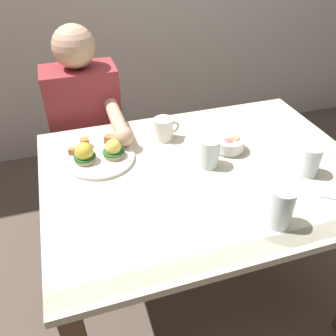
{
  "coord_description": "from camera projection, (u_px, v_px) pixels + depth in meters",
  "views": [
    {
      "loc": [
        -0.46,
        -0.97,
        1.54
      ],
      "look_at": [
        -0.15,
        0.0,
        0.78
      ],
      "focal_mm": 37.8,
      "sensor_mm": 36.0,
      "label": 1
    }
  ],
  "objects": [
    {
      "name": "dining_table",
      "position": [
        204.0,
        191.0,
        1.39
      ],
      "size": [
        1.2,
        0.9,
        0.74
      ],
      "color": "beige",
      "rests_on": "ground_plane"
    },
    {
      "name": "diner_person",
      "position": [
        88.0,
        128.0,
        1.75
      ],
      "size": [
        0.34,
        0.54,
        1.14
      ],
      "color": "#33333D",
      "rests_on": "ground_plane"
    },
    {
      "name": "coffee_mug",
      "position": [
        164.0,
        128.0,
        1.48
      ],
      "size": [
        0.11,
        0.08,
        0.09
      ],
      "color": "white",
      "rests_on": "dining_table"
    },
    {
      "name": "water_glass_extra",
      "position": [
        209.0,
        154.0,
        1.32
      ],
      "size": [
        0.08,
        0.08,
        0.11
      ],
      "color": "silver",
      "rests_on": "dining_table"
    },
    {
      "name": "fruit_bowl",
      "position": [
        229.0,
        144.0,
        1.41
      ],
      "size": [
        0.12,
        0.12,
        0.06
      ],
      "color": "white",
      "rests_on": "dining_table"
    },
    {
      "name": "water_glass_far",
      "position": [
        280.0,
        210.0,
        1.07
      ],
      "size": [
        0.08,
        0.08,
        0.13
      ],
      "color": "silver",
      "rests_on": "dining_table"
    },
    {
      "name": "eggs_benedict_plate",
      "position": [
        99.0,
        154.0,
        1.36
      ],
      "size": [
        0.27,
        0.27,
        0.09
      ],
      "color": "white",
      "rests_on": "dining_table"
    },
    {
      "name": "water_glass_near",
      "position": [
        309.0,
        162.0,
        1.28
      ],
      "size": [
        0.08,
        0.08,
        0.11
      ],
      "color": "silver",
      "rests_on": "dining_table"
    },
    {
      "name": "ground_plane",
      "position": [
        196.0,
        288.0,
        1.77
      ],
      "size": [
        6.0,
        6.0,
        0.0
      ],
      "primitive_type": "plane",
      "color": "brown"
    }
  ]
}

